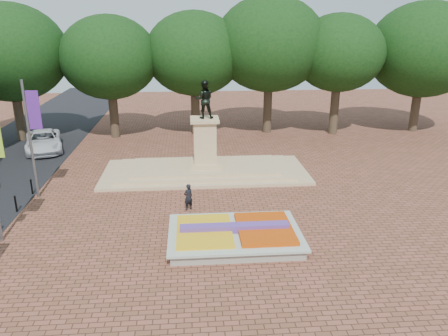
% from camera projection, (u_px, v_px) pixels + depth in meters
% --- Properties ---
extents(ground, '(90.00, 90.00, 0.00)m').
position_uv_depth(ground, '(212.00, 224.00, 22.80)').
color(ground, brown).
rests_on(ground, ground).
extents(flower_bed, '(6.30, 4.30, 0.91)m').
position_uv_depth(flower_bed, '(235.00, 235.00, 20.87)').
color(flower_bed, gray).
rests_on(flower_bed, ground).
extents(monument, '(14.00, 6.00, 6.40)m').
position_uv_depth(monument, '(205.00, 161.00, 30.07)').
color(monument, tan).
rests_on(monument, ground).
extents(tree_row_back, '(44.80, 8.80, 10.43)m').
position_uv_depth(tree_row_back, '(226.00, 62.00, 37.82)').
color(tree_row_back, '#3B2E20').
rests_on(tree_row_back, ground).
extents(van, '(4.23, 6.33, 1.61)m').
position_uv_depth(van, '(44.00, 141.00, 35.35)').
color(van, silver).
rests_on(van, ground).
extents(pedestrian, '(0.67, 0.62, 1.53)m').
position_uv_depth(pedestrian, '(188.00, 197.00, 24.29)').
color(pedestrian, black).
rests_on(pedestrian, ground).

